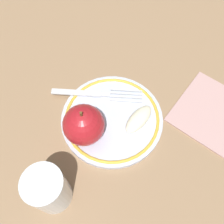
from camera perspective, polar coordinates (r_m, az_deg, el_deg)
name	(u,v)px	position (r m, az deg, el deg)	size (l,w,h in m)	color
ground_plane	(105,114)	(0.48, -1.64, -0.52)	(2.00, 2.00, 0.00)	#937151
plate	(112,119)	(0.47, 0.00, -1.50)	(0.19, 0.19, 0.01)	silver
apple_red_whole	(84,125)	(0.42, -6.48, -2.97)	(0.07, 0.07, 0.08)	#AD1A22
apple_slice_front	(139,119)	(0.46, 6.10, -1.61)	(0.07, 0.03, 0.02)	#F0E9CA
fork	(94,94)	(0.49, -4.15, 4.19)	(0.18, 0.05, 0.00)	silver
drinking_glass	(49,190)	(0.40, -14.30, -16.82)	(0.06, 0.06, 0.09)	white
napkin_folded	(211,111)	(0.52, 21.78, 0.17)	(0.13, 0.14, 0.01)	#C19591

